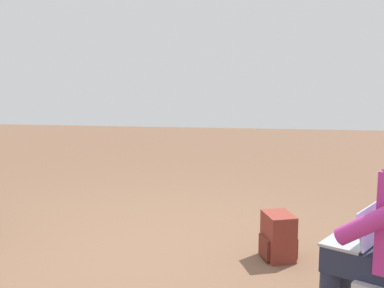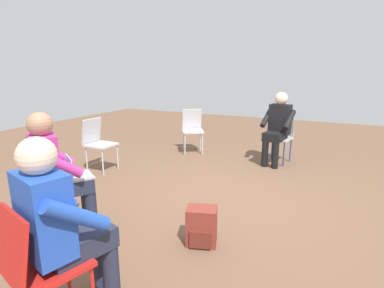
{
  "view_description": "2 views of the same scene",
  "coord_description": "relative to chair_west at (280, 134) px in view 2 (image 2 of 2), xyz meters",
  "views": [
    {
      "loc": [
        0.8,
        -3.83,
        1.61
      ],
      "look_at": [
        0.36,
        0.01,
        0.91
      ],
      "focal_mm": 50.0,
      "sensor_mm": 36.0,
      "label": 1
    },
    {
      "loc": [
        3.32,
        1.19,
        1.59
      ],
      "look_at": [
        0.39,
        -0.27,
        0.79
      ],
      "focal_mm": 28.0,
      "sensor_mm": 36.0,
      "label": 2
    }
  ],
  "objects": [
    {
      "name": "chair_west",
      "position": [
        0.0,
        0.0,
        0.0
      ],
      "size": [
        0.5,
        0.46,
        0.85
      ],
      "rotation": [
        0.0,
        0.0,
        -1.74
      ],
      "color": "#B7B7BC",
      "rests_on": "ground"
    },
    {
      "name": "person_in_black",
      "position": [
        0.16,
        -0.03,
        0.2
      ],
      "size": [
        0.56,
        0.55,
        1.24
      ],
      "rotation": [
        0.0,
        0.0,
        -1.74
      ],
      "color": "black",
      "rests_on": "ground"
    },
    {
      "name": "chair_southeast",
      "position": [
        3.66,
        -1.51,
        0.0
      ],
      "size": [
        0.58,
        0.56,
        0.85
      ],
      "rotation": [
        0.0,
        0.0,
        1.02
      ],
      "color": "#B7B7BC",
      "rests_on": "ground"
    },
    {
      "name": "person_in_blue",
      "position": [
        4.2,
        -0.55,
        0.2
      ],
      "size": [
        0.58,
        0.58,
        1.24
      ],
      "rotation": [
        0.0,
        0.0,
        1.31
      ],
      "color": "#23283D",
      "rests_on": "ground"
    },
    {
      "name": "chair_east",
      "position": [
        4.36,
        -0.6,
        0.0
      ],
      "size": [
        0.52,
        0.49,
        0.85
      ],
      "rotation": [
        0.0,
        0.0,
        1.31
      ],
      "color": "red",
      "rests_on": "ground"
    },
    {
      "name": "person_with_laptop",
      "position": [
        3.51,
        -1.42,
        0.2
      ],
      "size": [
        0.64,
        0.62,
        1.24
      ],
      "rotation": [
        0.0,
        0.0,
        1.02
      ],
      "color": "#23283D",
      "rests_on": "ground"
    },
    {
      "name": "chair_southwest",
      "position": [
        0.1,
        -1.68,
        0.0
      ],
      "size": [
        0.58,
        0.56,
        0.85
      ],
      "rotation": [
        0.0,
        0.0,
        -1.02
      ],
      "color": "#B7B7BC",
      "rests_on": "ground"
    },
    {
      "name": "ground_plane",
      "position": [
        2.01,
        -0.29,
        -0.5
      ],
      "size": [
        14.0,
        14.0,
        0.0
      ],
      "primitive_type": "plane",
      "color": "brown"
    },
    {
      "name": "chair_south",
      "position": [
        1.82,
        -2.54,
        0.0
      ],
      "size": [
        0.41,
        0.44,
        0.85
      ],
      "rotation": [
        0.0,
        0.0,
        -0.02
      ],
      "color": "#B7B7BC",
      "rests_on": "ground"
    },
    {
      "name": "backpack_near_laptop_user",
      "position": [
        3.03,
        -0.14,
        -0.34
      ],
      "size": [
        0.3,
        0.33,
        0.36
      ],
      "rotation": [
        0.0,
        0.0,
        5.04
      ],
      "color": "maroon",
      "rests_on": "ground"
    }
  ]
}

